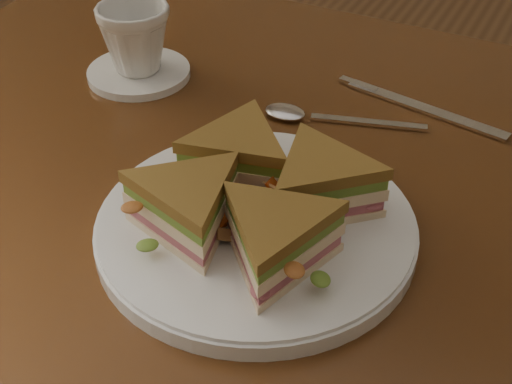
% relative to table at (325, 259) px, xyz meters
% --- Properties ---
extents(table, '(1.20, 0.80, 0.75)m').
position_rel_table_xyz_m(table, '(0.00, 0.00, 0.00)').
color(table, '#381D0C').
rests_on(table, ground).
extents(plate, '(0.29, 0.29, 0.02)m').
position_rel_table_xyz_m(plate, '(-0.03, -0.10, 0.11)').
color(plate, white).
rests_on(plate, table).
extents(sandwich_wedges, '(0.26, 0.26, 0.06)m').
position_rel_table_xyz_m(sandwich_wedges, '(-0.03, -0.10, 0.14)').
color(sandwich_wedges, '#FFE4BC').
rests_on(sandwich_wedges, plate).
extents(crisps_mound, '(0.09, 0.09, 0.05)m').
position_rel_table_xyz_m(crisps_mound, '(-0.03, -0.10, 0.14)').
color(crisps_mound, '#D7571B').
rests_on(crisps_mound, plate).
extents(spoon, '(0.18, 0.07, 0.01)m').
position_rel_table_xyz_m(spoon, '(-0.08, 0.11, 0.10)').
color(spoon, silver).
rests_on(spoon, table).
extents(knife, '(0.21, 0.05, 0.00)m').
position_rel_table_xyz_m(knife, '(0.03, 0.19, 0.10)').
color(knife, silver).
rests_on(knife, table).
extents(saucer, '(0.13, 0.13, 0.01)m').
position_rel_table_xyz_m(saucer, '(-0.30, 0.10, 0.10)').
color(saucer, white).
rests_on(saucer, table).
extents(coffee_cup, '(0.10, 0.10, 0.08)m').
position_rel_table_xyz_m(coffee_cup, '(-0.30, 0.10, 0.15)').
color(coffee_cup, white).
rests_on(coffee_cup, saucer).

